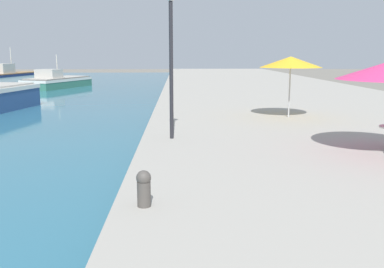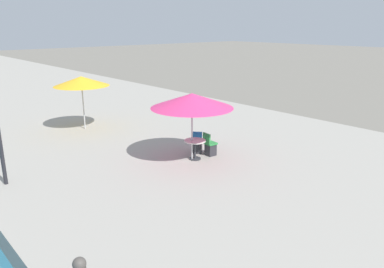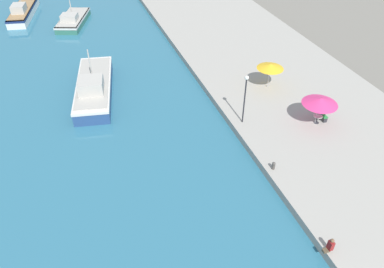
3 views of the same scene
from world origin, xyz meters
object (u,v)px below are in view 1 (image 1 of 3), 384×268
object	(u,v)px
cafe_umbrella_white	(291,62)
lamppost	(171,39)
fishing_boat_far	(11,77)
mooring_bollard	(144,187)
fishing_boat_mid	(57,81)

from	to	relation	value
cafe_umbrella_white	lamppost	xyz separation A→B (m)	(-4.88, -4.46, 0.78)
fishing_boat_far	mooring_bollard	world-z (taller)	fishing_boat_far
fishing_boat_mid	fishing_boat_far	bearing A→B (deg)	160.90
fishing_boat_mid	fishing_boat_far	world-z (taller)	fishing_boat_far
fishing_boat_mid	mooring_bollard	size ratio (longest dim) A/B	12.59
fishing_boat_far	lamppost	bearing A→B (deg)	-50.68
fishing_boat_far	cafe_umbrella_white	xyz separation A→B (m)	(22.97, -29.92, 2.17)
fishing_boat_mid	lamppost	bearing A→B (deg)	-47.82
fishing_boat_far	cafe_umbrella_white	world-z (taller)	fishing_boat_far
fishing_boat_mid	lamppost	size ratio (longest dim) A/B	1.81
fishing_boat_far	fishing_boat_mid	bearing A→B (deg)	-27.85
fishing_boat_mid	cafe_umbrella_white	world-z (taller)	fishing_boat_mid
lamppost	fishing_boat_far	bearing A→B (deg)	117.75
cafe_umbrella_white	fishing_boat_far	bearing A→B (deg)	127.51
fishing_boat_mid	mooring_bollard	world-z (taller)	fishing_boat_mid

